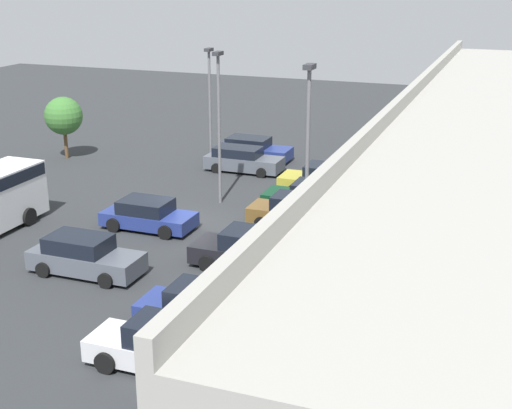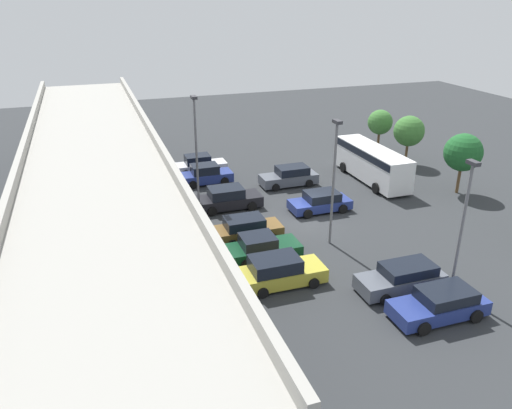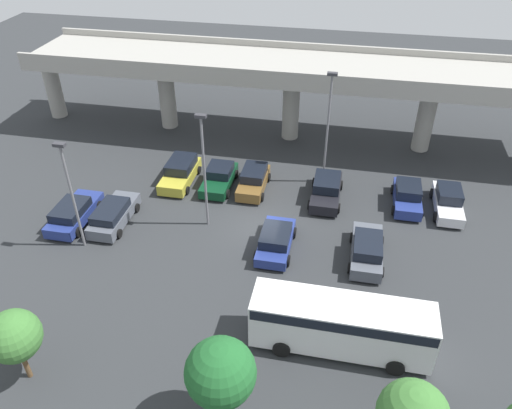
{
  "view_description": "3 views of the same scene",
  "coord_description": "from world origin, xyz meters",
  "px_view_note": "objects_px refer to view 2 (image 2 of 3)",
  "views": [
    {
      "loc": [
        29.84,
        14.77,
        12.11
      ],
      "look_at": [
        -1.94,
        2.76,
        0.73
      ],
      "focal_mm": 50.0,
      "sensor_mm": 36.0,
      "label": 1
    },
    {
      "loc": [
        -29.11,
        13.81,
        14.89
      ],
      "look_at": [
        0.65,
        3.65,
        1.47
      ],
      "focal_mm": 35.0,
      "sensor_mm": 36.0,
      "label": 2
    },
    {
      "loc": [
        4.93,
        -25.61,
        20.47
      ],
      "look_at": [
        -0.6,
        1.71,
        0.89
      ],
      "focal_mm": 35.0,
      "sensor_mm": 36.0,
      "label": 3
    }
  ],
  "objects_px": {
    "parked_car_2": "(280,271)",
    "lamp_post_by_overpass": "(196,148)",
    "parked_car_3": "(262,248)",
    "parked_car_9": "(247,229)",
    "parked_car_5": "(228,199)",
    "parked_car_8": "(199,165)",
    "tree_front_right": "(409,131)",
    "parked_car_1": "(402,278)",
    "parked_car_6": "(289,176)",
    "parked_car_7": "(206,175)",
    "tree_front_centre": "(463,153)",
    "lamp_post_mid_lot": "(334,174)",
    "lamp_post_near_aisle": "(464,217)",
    "parked_car_0": "(440,304)",
    "parked_car_4": "(320,202)",
    "tree_front_far_right": "(380,122)",
    "shuttle_bus": "(372,161)"
  },
  "relations": [
    {
      "from": "lamp_post_mid_lot",
      "to": "tree_front_centre",
      "type": "distance_m",
      "value": 14.5
    },
    {
      "from": "parked_car_5",
      "to": "lamp_post_mid_lot",
      "type": "xyz_separation_m",
      "value": [
        -7.54,
        -4.66,
        3.93
      ]
    },
    {
      "from": "parked_car_2",
      "to": "parked_car_8",
      "type": "distance_m",
      "value": 19.48
    },
    {
      "from": "parked_car_4",
      "to": "tree_front_centre",
      "type": "relative_size",
      "value": 0.93
    },
    {
      "from": "parked_car_9",
      "to": "tree_front_right",
      "type": "distance_m",
      "value": 21.49
    },
    {
      "from": "parked_car_9",
      "to": "lamp_post_by_overpass",
      "type": "height_order",
      "value": "lamp_post_by_overpass"
    },
    {
      "from": "parked_car_9",
      "to": "lamp_post_near_aisle",
      "type": "distance_m",
      "value": 13.15
    },
    {
      "from": "parked_car_2",
      "to": "shuttle_bus",
      "type": "height_order",
      "value": "shuttle_bus"
    },
    {
      "from": "parked_car_5",
      "to": "parked_car_6",
      "type": "height_order",
      "value": "parked_car_5"
    },
    {
      "from": "parked_car_5",
      "to": "lamp_post_by_overpass",
      "type": "bearing_deg",
      "value": -169.86
    },
    {
      "from": "tree_front_right",
      "to": "parked_car_4",
      "type": "bearing_deg",
      "value": 120.55
    },
    {
      "from": "parked_car_3",
      "to": "parked_car_6",
      "type": "distance_m",
      "value": 12.69
    },
    {
      "from": "parked_car_0",
      "to": "parked_car_1",
      "type": "height_order",
      "value": "parked_car_1"
    },
    {
      "from": "parked_car_2",
      "to": "tree_front_centre",
      "type": "bearing_deg",
      "value": 23.72
    },
    {
      "from": "parked_car_6",
      "to": "tree_front_right",
      "type": "distance_m",
      "value": 12.77
    },
    {
      "from": "parked_car_2",
      "to": "lamp_post_by_overpass",
      "type": "relative_size",
      "value": 0.55
    },
    {
      "from": "parked_car_5",
      "to": "parked_car_8",
      "type": "bearing_deg",
      "value": 91.61
    },
    {
      "from": "parked_car_6",
      "to": "parked_car_8",
      "type": "bearing_deg",
      "value": -40.2
    },
    {
      "from": "parked_car_0",
      "to": "parked_car_2",
      "type": "distance_m",
      "value": 8.35
    },
    {
      "from": "lamp_post_mid_lot",
      "to": "parked_car_2",
      "type": "bearing_deg",
      "value": 125.99
    },
    {
      "from": "parked_car_8",
      "to": "parked_car_3",
      "type": "bearing_deg",
      "value": -89.69
    },
    {
      "from": "parked_car_1",
      "to": "lamp_post_near_aisle",
      "type": "xyz_separation_m",
      "value": [
        -0.91,
        -2.55,
        3.62
      ]
    },
    {
      "from": "parked_car_5",
      "to": "parked_car_3",
      "type": "bearing_deg",
      "value": -91.06
    },
    {
      "from": "parked_car_0",
      "to": "tree_front_centre",
      "type": "distance_m",
      "value": 18.35
    },
    {
      "from": "lamp_post_by_overpass",
      "to": "tree_front_centre",
      "type": "bearing_deg",
      "value": -96.94
    },
    {
      "from": "shuttle_bus",
      "to": "lamp_post_near_aisle",
      "type": "xyz_separation_m",
      "value": [
        -16.43,
        4.82,
        2.63
      ]
    },
    {
      "from": "parked_car_2",
      "to": "parked_car_7",
      "type": "relative_size",
      "value": 1.1
    },
    {
      "from": "parked_car_7",
      "to": "parked_car_5",
      "type": "bearing_deg",
      "value": -86.95
    },
    {
      "from": "parked_car_1",
      "to": "parked_car_4",
      "type": "distance_m",
      "value": 11.13
    },
    {
      "from": "tree_front_far_right",
      "to": "parked_car_9",
      "type": "bearing_deg",
      "value": 127.91
    },
    {
      "from": "parked_car_9",
      "to": "parked_car_1",
      "type": "bearing_deg",
      "value": -53.98
    },
    {
      "from": "parked_car_8",
      "to": "lamp_post_by_overpass",
      "type": "relative_size",
      "value": 0.54
    },
    {
      "from": "parked_car_3",
      "to": "parked_car_9",
      "type": "xyz_separation_m",
      "value": [
        2.6,
        0.08,
        0.06
      ]
    },
    {
      "from": "lamp_post_near_aisle",
      "to": "lamp_post_by_overpass",
      "type": "bearing_deg",
      "value": 36.82
    },
    {
      "from": "parked_car_3",
      "to": "parked_car_9",
      "type": "relative_size",
      "value": 1.03
    },
    {
      "from": "lamp_post_mid_lot",
      "to": "tree_front_right",
      "type": "height_order",
      "value": "lamp_post_mid_lot"
    },
    {
      "from": "parked_car_6",
      "to": "parked_car_7",
      "type": "height_order",
      "value": "parked_car_7"
    },
    {
      "from": "lamp_post_by_overpass",
      "to": "tree_front_far_right",
      "type": "height_order",
      "value": "lamp_post_by_overpass"
    },
    {
      "from": "parked_car_6",
      "to": "tree_front_centre",
      "type": "relative_size",
      "value": 0.98
    },
    {
      "from": "parked_car_8",
      "to": "lamp_post_near_aisle",
      "type": "relative_size",
      "value": 0.64
    },
    {
      "from": "parked_car_1",
      "to": "tree_front_centre",
      "type": "distance_m",
      "value": 16.74
    },
    {
      "from": "parked_car_0",
      "to": "lamp_post_near_aisle",
      "type": "relative_size",
      "value": 0.66
    },
    {
      "from": "shuttle_bus",
      "to": "parked_car_0",
      "type": "bearing_deg",
      "value": 158.98
    },
    {
      "from": "parked_car_6",
      "to": "lamp_post_by_overpass",
      "type": "xyz_separation_m",
      "value": [
        -3.41,
        8.47,
        4.22
      ]
    },
    {
      "from": "lamp_post_near_aisle",
      "to": "lamp_post_by_overpass",
      "type": "xyz_separation_m",
      "value": [
        14.25,
        10.66,
        0.64
      ]
    },
    {
      "from": "shuttle_bus",
      "to": "tree_front_centre",
      "type": "height_order",
      "value": "tree_front_centre"
    },
    {
      "from": "parked_car_9",
      "to": "lamp_post_near_aisle",
      "type": "xyz_separation_m",
      "value": [
        -9.26,
        -8.62,
        3.59
      ]
    },
    {
      "from": "parked_car_0",
      "to": "tree_front_right",
      "type": "bearing_deg",
      "value": -120.52
    },
    {
      "from": "lamp_post_near_aisle",
      "to": "tree_front_far_right",
      "type": "distance_m",
      "value": 25.78
    },
    {
      "from": "parked_car_2",
      "to": "lamp_post_near_aisle",
      "type": "distance_m",
      "value": 9.95
    }
  ]
}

